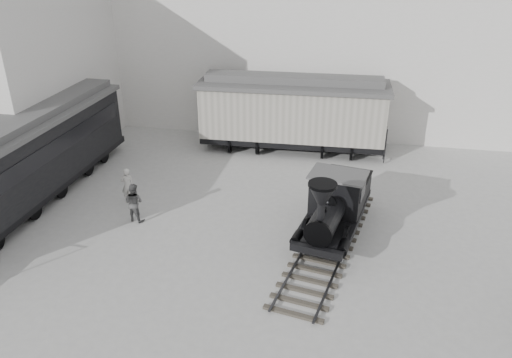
% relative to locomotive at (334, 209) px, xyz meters
% --- Properties ---
extents(ground, '(90.00, 90.00, 0.00)m').
position_rel_locomotive_xyz_m(ground, '(-2.14, -3.49, -1.16)').
color(ground, '#9E9E9B').
extents(north_wall, '(34.00, 2.51, 11.00)m').
position_rel_locomotive_xyz_m(north_wall, '(-2.14, 11.49, 4.39)').
color(north_wall, silver).
rests_on(north_wall, ground).
extents(west_pavilion, '(7.00, 12.11, 9.00)m').
position_rel_locomotive_xyz_m(west_pavilion, '(-16.64, 6.47, 3.33)').
color(west_pavilion, silver).
rests_on(west_pavilion, ground).
extents(locomotive, '(3.60, 9.11, 3.15)m').
position_rel_locomotive_xyz_m(locomotive, '(0.00, 0.00, 0.00)').
color(locomotive, '#35312B').
rests_on(locomotive, ground).
extents(boxcar, '(10.01, 3.36, 4.07)m').
position_rel_locomotive_xyz_m(boxcar, '(-2.66, 8.57, 0.97)').
color(boxcar, black).
rests_on(boxcar, ground).
extents(passenger_coach, '(3.25, 13.64, 3.63)m').
position_rel_locomotive_xyz_m(passenger_coach, '(-13.06, 0.52, 0.84)').
color(passenger_coach, black).
rests_on(passenger_coach, ground).
extents(visitor_a, '(0.65, 0.49, 1.62)m').
position_rel_locomotive_xyz_m(visitor_a, '(-8.85, 1.10, -0.35)').
color(visitor_a, beige).
rests_on(visitor_a, ground).
extents(visitor_b, '(0.90, 0.76, 1.63)m').
position_rel_locomotive_xyz_m(visitor_b, '(-7.96, -0.30, -0.34)').
color(visitor_b, '#464646').
rests_on(visitor_b, ground).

